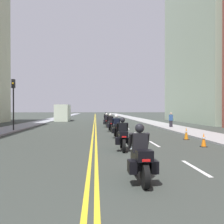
{
  "coord_description": "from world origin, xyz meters",
  "views": [
    {
      "loc": [
        0.09,
        -0.34,
        1.98
      ],
      "look_at": [
        1.33,
        18.58,
        1.79
      ],
      "focal_mm": 40.63,
      "sensor_mm": 36.0,
      "label": 1
    }
  ],
  "objects_px": {
    "pedestrian_0": "(171,120)",
    "motorcycle_5": "(106,119)",
    "motorcycle_0": "(140,158)",
    "traffic_cone_0": "(186,133)",
    "motorcycle_3": "(110,124)",
    "traffic_light_near": "(13,95)",
    "motorcycle_2": "(116,128)",
    "parked_truck": "(63,114)",
    "traffic_cone_1": "(204,140)",
    "motorcycle_4": "(107,121)",
    "motorcycle_1": "(123,137)"
  },
  "relations": [
    {
      "from": "traffic_light_near",
      "to": "traffic_cone_1",
      "type": "bearing_deg",
      "value": -38.38
    },
    {
      "from": "motorcycle_3",
      "to": "traffic_light_near",
      "type": "height_order",
      "value": "traffic_light_near"
    },
    {
      "from": "motorcycle_5",
      "to": "traffic_light_near",
      "type": "xyz_separation_m",
      "value": [
        -8.81,
        -10.25,
        2.59
      ]
    },
    {
      "from": "parked_truck",
      "to": "motorcycle_3",
      "type": "bearing_deg",
      "value": -72.1
    },
    {
      "from": "motorcycle_1",
      "to": "motorcycle_5",
      "type": "height_order",
      "value": "motorcycle_5"
    },
    {
      "from": "motorcycle_4",
      "to": "traffic_cone_0",
      "type": "relative_size",
      "value": 2.63
    },
    {
      "from": "motorcycle_4",
      "to": "traffic_cone_1",
      "type": "distance_m",
      "value": 16.19
    },
    {
      "from": "parked_truck",
      "to": "motorcycle_1",
      "type": "bearing_deg",
      "value": -77.87
    },
    {
      "from": "motorcycle_3",
      "to": "traffic_cone_0",
      "type": "bearing_deg",
      "value": -58.71
    },
    {
      "from": "motorcycle_2",
      "to": "motorcycle_5",
      "type": "distance_m",
      "value": 15.93
    },
    {
      "from": "motorcycle_0",
      "to": "motorcycle_5",
      "type": "relative_size",
      "value": 1.01
    },
    {
      "from": "pedestrian_0",
      "to": "motorcycle_5",
      "type": "bearing_deg",
      "value": 110.17
    },
    {
      "from": "traffic_cone_0",
      "to": "pedestrian_0",
      "type": "xyz_separation_m",
      "value": [
        2.06,
        10.15,
        0.45
      ]
    },
    {
      "from": "motorcycle_3",
      "to": "traffic_cone_0",
      "type": "relative_size",
      "value": 2.69
    },
    {
      "from": "motorcycle_1",
      "to": "motorcycle_3",
      "type": "xyz_separation_m",
      "value": [
        0.03,
        10.68,
        0.02
      ]
    },
    {
      "from": "traffic_light_near",
      "to": "parked_truck",
      "type": "distance_m",
      "value": 21.18
    },
    {
      "from": "motorcycle_0",
      "to": "motorcycle_3",
      "type": "height_order",
      "value": "motorcycle_3"
    },
    {
      "from": "motorcycle_4",
      "to": "traffic_cone_0",
      "type": "height_order",
      "value": "motorcycle_4"
    },
    {
      "from": "motorcycle_1",
      "to": "parked_truck",
      "type": "distance_m",
      "value": 32.96
    },
    {
      "from": "motorcycle_2",
      "to": "pedestrian_0",
      "type": "relative_size",
      "value": 1.31
    },
    {
      "from": "traffic_cone_0",
      "to": "parked_truck",
      "type": "distance_m",
      "value": 30.47
    },
    {
      "from": "traffic_light_near",
      "to": "parked_truck",
      "type": "relative_size",
      "value": 0.73
    },
    {
      "from": "traffic_cone_0",
      "to": "parked_truck",
      "type": "relative_size",
      "value": 0.13
    },
    {
      "from": "motorcycle_0",
      "to": "traffic_cone_0",
      "type": "xyz_separation_m",
      "value": [
        4.73,
        9.4,
        -0.23
      ]
    },
    {
      "from": "motorcycle_2",
      "to": "motorcycle_3",
      "type": "relative_size",
      "value": 0.98
    },
    {
      "from": "traffic_light_near",
      "to": "pedestrian_0",
      "type": "relative_size",
      "value": 2.84
    },
    {
      "from": "motorcycle_3",
      "to": "motorcycle_4",
      "type": "height_order",
      "value": "motorcycle_3"
    },
    {
      "from": "pedestrian_0",
      "to": "parked_truck",
      "type": "bearing_deg",
      "value": 104.98
    },
    {
      "from": "motorcycle_0",
      "to": "motorcycle_2",
      "type": "xyz_separation_m",
      "value": [
        0.25,
        10.89,
        0.02
      ]
    },
    {
      "from": "motorcycle_3",
      "to": "traffic_cone_1",
      "type": "bearing_deg",
      "value": -69.57
    },
    {
      "from": "motorcycle_1",
      "to": "motorcycle_3",
      "type": "bearing_deg",
      "value": 91.44
    },
    {
      "from": "motorcycle_2",
      "to": "motorcycle_4",
      "type": "distance_m",
      "value": 10.84
    },
    {
      "from": "motorcycle_2",
      "to": "traffic_light_near",
      "type": "xyz_separation_m",
      "value": [
        -8.88,
        5.67,
        2.59
      ]
    },
    {
      "from": "motorcycle_1",
      "to": "traffic_light_near",
      "type": "distance_m",
      "value": 14.44
    },
    {
      "from": "motorcycle_4",
      "to": "traffic_light_near",
      "type": "height_order",
      "value": "traffic_light_near"
    },
    {
      "from": "motorcycle_0",
      "to": "motorcycle_5",
      "type": "bearing_deg",
      "value": 88.62
    },
    {
      "from": "motorcycle_0",
      "to": "motorcycle_3",
      "type": "relative_size",
      "value": 0.96
    },
    {
      "from": "motorcycle_1",
      "to": "motorcycle_4",
      "type": "height_order",
      "value": "motorcycle_1"
    },
    {
      "from": "motorcycle_0",
      "to": "motorcycle_4",
      "type": "relative_size",
      "value": 0.98
    },
    {
      "from": "pedestrian_0",
      "to": "motorcycle_2",
      "type": "bearing_deg",
      "value": -149.12
    },
    {
      "from": "parked_truck",
      "to": "traffic_cone_0",
      "type": "bearing_deg",
      "value": -67.7
    },
    {
      "from": "motorcycle_4",
      "to": "parked_truck",
      "type": "height_order",
      "value": "parked_truck"
    },
    {
      "from": "motorcycle_5",
      "to": "motorcycle_2",
      "type": "bearing_deg",
      "value": -92.19
    },
    {
      "from": "traffic_cone_0",
      "to": "traffic_cone_1",
      "type": "bearing_deg",
      "value": -94.22
    },
    {
      "from": "motorcycle_0",
      "to": "traffic_cone_0",
      "type": "relative_size",
      "value": 2.58
    },
    {
      "from": "traffic_cone_0",
      "to": "traffic_cone_1",
      "type": "xyz_separation_m",
      "value": [
        -0.24,
        -3.23,
        -0.03
      ]
    },
    {
      "from": "motorcycle_5",
      "to": "motorcycle_0",
      "type": "bearing_deg",
      "value": -92.83
    },
    {
      "from": "motorcycle_5",
      "to": "traffic_cone_1",
      "type": "xyz_separation_m",
      "value": [
        4.31,
        -20.64,
        -0.28
      ]
    },
    {
      "from": "motorcycle_5",
      "to": "traffic_cone_0",
      "type": "distance_m",
      "value": 18.0
    },
    {
      "from": "motorcycle_4",
      "to": "motorcycle_1",
      "type": "bearing_deg",
      "value": -87.18
    }
  ]
}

